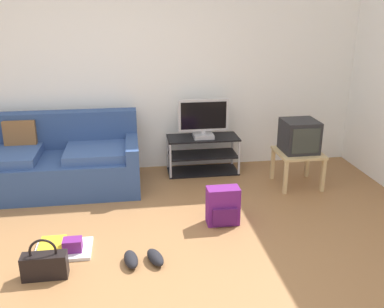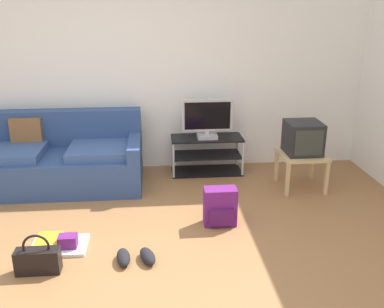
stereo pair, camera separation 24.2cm
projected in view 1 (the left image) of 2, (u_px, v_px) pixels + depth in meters
ground_plane at (131, 277)px, 3.40m from camera, size 9.00×9.80×0.02m
wall_back at (123, 64)px, 5.24m from camera, size 9.00×0.10×2.70m
couch at (54, 163)px, 4.94m from camera, size 1.93×0.90×0.85m
tv_stand at (203, 155)px, 5.44m from camera, size 0.90×0.40×0.47m
flat_tv at (203, 119)px, 5.26m from camera, size 0.63×0.22×0.49m
side_table at (298, 157)px, 5.00m from camera, size 0.51×0.51×0.42m
crt_tv at (299, 136)px, 4.93m from camera, size 0.39×0.40×0.37m
backpack at (223, 206)px, 4.16m from camera, size 0.32×0.24×0.38m
handbag at (45, 265)px, 3.35m from camera, size 0.35×0.13×0.34m
sneakers_pair at (143, 258)px, 3.55m from camera, size 0.37×0.28×0.09m
floor_tray at (63, 248)px, 3.72m from camera, size 0.49×0.35×0.14m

